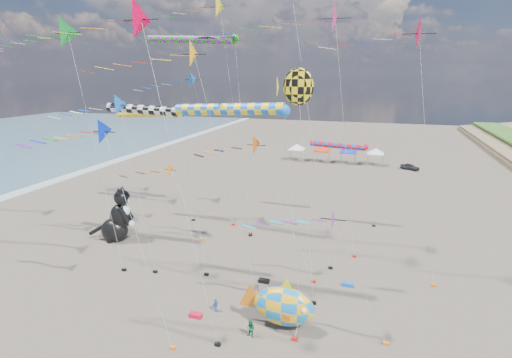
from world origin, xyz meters
The scene contains 28 objects.
delta_kite_0 centered at (-3.63, 9.95, 17.73)m, with size 12.22×2.05×19.13m.
delta_kite_1 centered at (4.27, 18.89, 21.19)m, with size 15.11×2.96×22.92m.
delta_kite_2 centered at (-11.60, 10.61, 14.09)m, with size 8.95×1.86×15.39m.
delta_kite_3 centered at (-4.15, 3.30, 19.23)m, with size 13.78×2.31×20.73m.
delta_kite_4 centered at (11.14, 15.27, 19.39)m, with size 10.99×2.61×20.94m.
delta_kite_5 centered at (-11.66, 18.14, 6.66)m, with size 9.31×1.75×7.91m.
delta_kite_7 centered at (-15.34, 10.11, 19.65)m, with size 11.23×2.55×21.17m.
delta_kite_8 centered at (-10.82, 23.20, 15.81)m, with size 10.75×1.84×17.12m.
delta_kite_9 centered at (5.79, 6.56, 7.87)m, with size 9.73×1.76×9.11m.
delta_kite_10 centered at (-6.42, 21.23, 22.82)m, with size 11.43×2.56×24.37m.
delta_kite_11 centered at (-6.58, 2.16, 13.17)m, with size 9.63×1.62×14.42m.
delta_kite_12 centered at (0.58, 13.02, 10.91)m, with size 9.01×1.77×12.15m.
windsock_0 centered at (-0.66, 10.34, 14.23)m, with size 9.86×0.89×14.72m.
windsock_1 centered at (-8.69, 20.78, 19.90)m, with size 11.14×0.84×20.39m.
windsock_2 centered at (-15.64, 23.15, 12.30)m, with size 9.25×0.77×12.74m.
windsock_3 centered at (5.41, 27.51, 8.99)m, with size 7.71×0.66×9.38m.
windsock_4 centered at (-8.37, 11.50, 13.87)m, with size 8.49×0.76×14.33m.
angelfish_kite centered at (3.43, 11.85, 15.72)m, with size 3.74×3.02×17.17m.
cat_inflatable centered at (-15.72, 15.65, 2.91)m, with size 4.31×2.15×5.81m, color black, non-canonical shape.
fish_inflatable centered at (4.09, 6.27, 1.71)m, with size 5.57×2.11×3.84m.
person_adult centered at (3.97, 8.22, 0.90)m, with size 0.66×0.43×1.80m, color gray.
child_green centered at (2.33, 4.73, 0.62)m, with size 0.61×0.47×1.25m, color #166D40.
child_blue centered at (-1.03, 6.80, 0.49)m, with size 0.58×0.24×0.99m, color #3563BD.
kite_bag_0 centered at (-2.10, 5.69, 0.15)m, with size 0.90×0.44×0.30m, color red.
kite_bag_1 centered at (7.88, 13.26, 0.15)m, with size 0.90×0.44×0.30m, color blue.
kite_bag_3 centered at (1.18, 11.81, 0.15)m, with size 0.90×0.44×0.30m, color black.
tent_row centered at (1.50, 60.00, 3.15)m, with size 19.20×4.20×3.80m.
parked_car centered at (15.11, 58.00, 0.56)m, with size 1.33×3.31×1.13m, color #26262D.
Camera 1 is at (9.37, -16.79, 16.75)m, focal length 28.00 mm.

